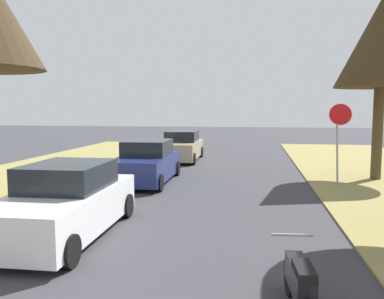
{
  "coord_description": "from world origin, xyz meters",
  "views": [
    {
      "loc": [
        1.6,
        -1.59,
        2.76
      ],
      "look_at": [
        -0.25,
        10.08,
        1.56
      ],
      "focal_mm": 37.2,
      "sensor_mm": 36.0,
      "label": 1
    }
  ],
  "objects_px": {
    "stop_sign_far": "(339,126)",
    "parked_sedan_white": "(66,203)",
    "parked_sedan_tan": "(182,147)",
    "parked_motorcycle": "(300,285)",
    "parked_sedan_navy": "(147,163)",
    "street_tree_right_mid_b": "(382,43)"
  },
  "relations": [
    {
      "from": "stop_sign_far",
      "to": "parked_sedan_white",
      "type": "height_order",
      "value": "stop_sign_far"
    },
    {
      "from": "stop_sign_far",
      "to": "parked_sedan_tan",
      "type": "bearing_deg",
      "value": 139.09
    },
    {
      "from": "stop_sign_far",
      "to": "parked_sedan_white",
      "type": "bearing_deg",
      "value": -135.09
    },
    {
      "from": "parked_sedan_tan",
      "to": "stop_sign_far",
      "type": "bearing_deg",
      "value": -40.91
    },
    {
      "from": "parked_motorcycle",
      "to": "stop_sign_far",
      "type": "bearing_deg",
      "value": 76.34
    },
    {
      "from": "parked_sedan_tan",
      "to": "parked_motorcycle",
      "type": "height_order",
      "value": "parked_sedan_tan"
    },
    {
      "from": "parked_sedan_navy",
      "to": "parked_motorcycle",
      "type": "bearing_deg",
      "value": -63.65
    },
    {
      "from": "stop_sign_far",
      "to": "parked_sedan_tan",
      "type": "xyz_separation_m",
      "value": [
        -6.91,
        5.99,
        -1.43
      ]
    },
    {
      "from": "parked_sedan_tan",
      "to": "street_tree_right_mid_b",
      "type": "bearing_deg",
      "value": -28.85
    },
    {
      "from": "parked_motorcycle",
      "to": "parked_sedan_white",
      "type": "bearing_deg",
      "value": 148.51
    },
    {
      "from": "stop_sign_far",
      "to": "parked_sedan_white",
      "type": "relative_size",
      "value": 0.66
    },
    {
      "from": "street_tree_right_mid_b",
      "to": "parked_sedan_white",
      "type": "bearing_deg",
      "value": -136.44
    },
    {
      "from": "parked_sedan_navy",
      "to": "street_tree_right_mid_b",
      "type": "bearing_deg",
      "value": 11.59
    },
    {
      "from": "street_tree_right_mid_b",
      "to": "parked_sedan_navy",
      "type": "distance_m",
      "value": 9.98
    },
    {
      "from": "parked_sedan_white",
      "to": "parked_motorcycle",
      "type": "relative_size",
      "value": 2.16
    },
    {
      "from": "street_tree_right_mid_b",
      "to": "parked_sedan_white",
      "type": "xyz_separation_m",
      "value": [
        -8.74,
        -8.31,
        -4.52
      ]
    },
    {
      "from": "parked_sedan_white",
      "to": "parked_sedan_navy",
      "type": "bearing_deg",
      "value": 89.84
    },
    {
      "from": "stop_sign_far",
      "to": "parked_sedan_navy",
      "type": "xyz_separation_m",
      "value": [
        -7.05,
        -0.53,
        -1.43
      ]
    },
    {
      "from": "parked_sedan_navy",
      "to": "parked_motorcycle",
      "type": "distance_m",
      "value": 10.46
    },
    {
      "from": "parked_sedan_white",
      "to": "parked_motorcycle",
      "type": "xyz_separation_m",
      "value": [
        4.66,
        -2.85,
        -0.24
      ]
    },
    {
      "from": "parked_sedan_navy",
      "to": "parked_sedan_tan",
      "type": "relative_size",
      "value": 1.0
    },
    {
      "from": "street_tree_right_mid_b",
      "to": "parked_motorcycle",
      "type": "height_order",
      "value": "street_tree_right_mid_b"
    }
  ]
}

